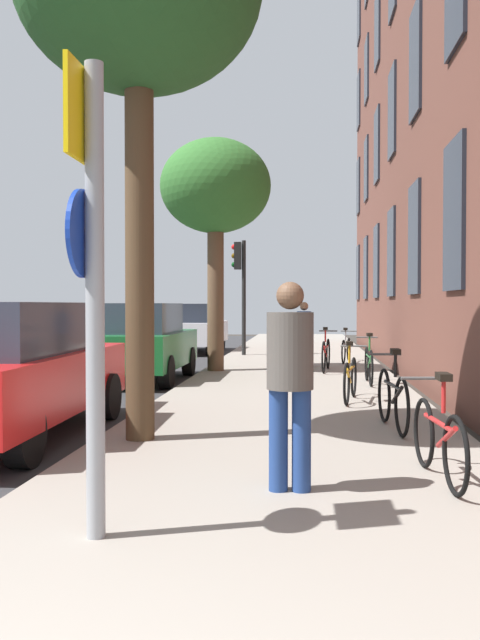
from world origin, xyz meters
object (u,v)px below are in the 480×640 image
traffic_light (240,276)px  tree_far (216,190)px  bicycle_2 (350,378)px  bicycle_0 (439,438)px  bicycle_3 (369,364)px  car_2 (192,327)px  bicycle_4 (326,354)px  car_1 (137,341)px  pedestrian_0 (290,372)px  pedestrian_1 (304,329)px  car_0 (8,369)px  sign_post (91,260)px  bicycle_5 (346,349)px  bicycle_1 (393,398)px

traffic_light → tree_far: bearing=-91.2°
bicycle_2 → traffic_light: bearing=105.2°
bicycle_0 → bicycle_3: bicycle_3 is taller
bicycle_0 → car_2: size_ratio=0.36×
bicycle_0 → bicycle_4: bicycle_4 is taller
traffic_light → car_1: traffic_light is taller
car_1 → tree_far: bearing=43.7°
pedestrian_0 → pedestrian_1: 11.24m
car_0 → bicycle_2: bearing=34.5°
sign_post → bicycle_5: (2.41, 13.65, -1.42)m
bicycle_1 → sign_post: bearing=-120.6°
tree_far → bicycle_2: 6.56m
pedestrian_0 → bicycle_3: bearing=80.2°
pedestrian_1 → car_2: bearing=121.7°
car_0 → bicycle_1: bearing=6.0°
tree_far → car_1: (-1.46, -1.40, -3.33)m
car_2 → bicycle_1: bearing=-71.7°
car_1 → traffic_light: bearing=75.9°
bicycle_4 → bicycle_0: bearing=-86.1°
sign_post → car_0: bearing=120.9°
tree_far → car_2: bearing=103.4°
bicycle_4 → bicycle_5: 2.47m
tree_far → bicycle_5: (3.06, 2.50, -3.71)m
bicycle_2 → pedestrian_1: bearing=96.8°
bicycle_5 → car_1: size_ratio=0.41×
bicycle_2 → bicycle_0: bearing=-84.9°
sign_post → bicycle_5: sign_post is taller
traffic_light → tree_far: tree_far is taller
bicycle_2 → car_0: car_0 is taller
bicycle_1 → car_2: car_2 is taller
bicycle_2 → car_1: size_ratio=0.42×
pedestrian_1 → bicycle_3: bearing=-71.3°
bicycle_2 → tree_far: bearing=119.8°
traffic_light → pedestrian_1: size_ratio=2.18×
bicycle_5 → bicycle_3: bearing=-88.3°
pedestrian_0 → car_0: bearing=145.1°
traffic_light → bicycle_2: traffic_light is taller
bicycle_1 → pedestrian_1: pedestrian_1 is taller
sign_post → bicycle_2: 6.91m
pedestrian_0 → car_1: pedestrian_0 is taller
pedestrian_0 → bicycle_5: bearing=84.6°
bicycle_3 → bicycle_4: bicycle_4 is taller
sign_post → car_2: bearing=97.4°
traffic_light → bicycle_0: traffic_light is taller
car_2 → pedestrian_0: bearing=-78.1°
pedestrian_0 → pedestrian_1: (0.10, 11.24, -0.07)m
bicycle_3 → pedestrian_0: 7.77m
bicycle_1 → bicycle_4: bearing=94.5°
bicycle_2 → bicycle_5: (0.36, 7.20, -0.01)m
sign_post → bicycle_1: size_ratio=1.80×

